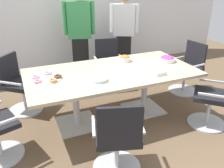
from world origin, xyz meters
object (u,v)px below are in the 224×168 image
object	(u,v)px
plate_stack	(99,79)
snack_bowl_candy_mix	(167,59)
office_chair_5	(20,87)
person_standing_0	(80,33)
office_chair_2	(215,100)
donut_platter	(46,78)
napkin_pile	(159,72)
office_chair_1	(118,142)
snack_bowl_pretzels	(125,58)
conference_table	(112,79)
person_standing_1	(124,32)
office_chair_4	(108,66)
office_chair_3	(187,70)

from	to	relation	value
plate_stack	snack_bowl_candy_mix	bearing A→B (deg)	13.45
office_chair_5	person_standing_0	distance (m)	1.63
office_chair_2	donut_platter	xyz separation A→B (m)	(-2.15, 0.82, 0.36)
office_chair_2	napkin_pile	xyz separation A→B (m)	(-0.70, 0.40, 0.37)
napkin_pile	person_standing_0	bearing A→B (deg)	105.33
office_chair_1	office_chair_2	distance (m)	1.66
napkin_pile	snack_bowl_pretzels	bearing A→B (deg)	105.55
conference_table	snack_bowl_candy_mix	world-z (taller)	snack_bowl_candy_mix
office_chair_5	snack_bowl_pretzels	distance (m)	1.71
person_standing_1	snack_bowl_pretzels	bearing A→B (deg)	92.12
office_chair_2	donut_platter	size ratio (longest dim) A/B	2.31
napkin_pile	conference_table	bearing A→B (deg)	146.98
conference_table	office_chair_4	distance (m)	1.16
office_chair_3	person_standing_1	xyz separation A→B (m)	(-0.63, 1.40, 0.49)
napkin_pile	person_standing_1	bearing A→B (deg)	77.63
office_chair_4	plate_stack	world-z (taller)	office_chair_4
office_chair_3	person_standing_0	distance (m)	2.17
person_standing_1	snack_bowl_candy_mix	distance (m)	1.66
office_chair_1	napkin_pile	bearing A→B (deg)	54.59
conference_table	napkin_pile	distance (m)	0.67
conference_table	office_chair_2	world-z (taller)	office_chair_2
office_chair_5	plate_stack	size ratio (longest dim) A/B	4.05
snack_bowl_candy_mix	plate_stack	bearing A→B (deg)	-166.55
office_chair_3	napkin_pile	world-z (taller)	office_chair_3
office_chair_2	office_chair_5	size ratio (longest dim) A/B	1.00
plate_stack	napkin_pile	distance (m)	0.84
office_chair_3	person_standing_0	world-z (taller)	person_standing_0
office_chair_4	office_chair_3	bearing A→B (deg)	155.94
office_chair_4	donut_platter	world-z (taller)	office_chair_4
office_chair_2	napkin_pile	bearing A→B (deg)	103.72
plate_stack	office_chair_2	bearing A→B (deg)	-18.22
snack_bowl_candy_mix	office_chair_2	bearing A→B (deg)	-70.90
person_standing_1	napkin_pile	world-z (taller)	person_standing_1
office_chair_5	snack_bowl_candy_mix	world-z (taller)	office_chair_5
snack_bowl_pretzels	plate_stack	distance (m)	0.87
donut_platter	person_standing_1	bearing A→B (deg)	40.85
office_chair_1	office_chair_5	world-z (taller)	same
office_chair_1	donut_platter	size ratio (longest dim) A/B	2.31
conference_table	office_chair_1	bearing A→B (deg)	-109.91
snack_bowl_candy_mix	donut_platter	world-z (taller)	snack_bowl_candy_mix
office_chair_1	snack_bowl_pretzels	distance (m)	1.63
office_chair_4	office_chair_5	xyz separation A→B (m)	(-1.63, -0.32, 0.00)
donut_platter	napkin_pile	world-z (taller)	napkin_pile
office_chair_4	office_chair_5	distance (m)	1.66
napkin_pile	donut_platter	bearing A→B (deg)	163.78
office_chair_2	office_chair_5	distance (m)	2.91
snack_bowl_pretzels	napkin_pile	world-z (taller)	snack_bowl_pretzels
person_standing_1	conference_table	bearing A→B (deg)	86.70
person_standing_1	donut_platter	bearing A→B (deg)	67.84
conference_table	office_chair_1	distance (m)	1.16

